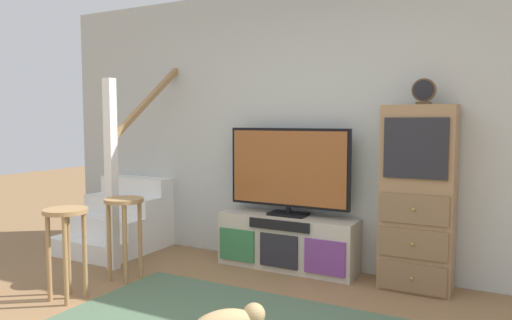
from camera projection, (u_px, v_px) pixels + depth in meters
The scene contains 8 objects.
back_wall at pixel (328, 127), 4.59m from camera, with size 6.40×0.12×2.70m, color #B2B7B2.
media_console at pixel (287, 242), 4.59m from camera, with size 1.34×0.38×0.51m.
television at pixel (288, 169), 4.55m from camera, with size 1.20×0.22×0.83m.
side_cabinet at pixel (418, 198), 4.00m from camera, with size 0.58×0.38×1.54m.
desk_clock at pixel (424, 92), 3.90m from camera, with size 0.19×0.08×0.21m.
staircase at pixel (133, 212), 5.50m from camera, with size 1.00×1.36×2.20m.
bar_stool_near at pixel (66, 232), 3.77m from camera, with size 0.34×0.34×0.73m.
bar_stool_far at pixel (124, 220), 4.24m from camera, with size 0.34×0.34×0.73m.
Camera 1 is at (1.57, -1.92, 1.42)m, focal length 33.83 mm.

